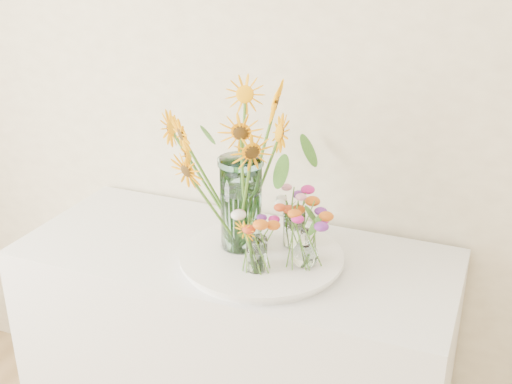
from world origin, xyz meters
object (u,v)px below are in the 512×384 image
tray (262,259)px  small_vase_a (257,255)px  small_vase_c (294,229)px  mason_jar (241,204)px  small_vase_b (305,248)px  counter (237,365)px

tray → small_vase_a: small_vase_a is taller
tray → small_vase_c: (0.07, 0.09, 0.07)m
tray → mason_jar: bearing=160.9°
tray → small_vase_b: size_ratio=4.00×
counter → mason_jar: 0.63m
counter → small_vase_c: size_ratio=11.70×
mason_jar → small_vase_b: mason_jar is taller
counter → small_vase_b: size_ratio=11.59×
counter → mason_jar: mason_jar is taller
small_vase_a → small_vase_b: 0.15m
small_vase_b → small_vase_c: bearing=123.9°
small_vase_b → small_vase_c: 0.13m
small_vase_a → small_vase_b: size_ratio=0.89×
counter → small_vase_c: bearing=17.8°
tray → small_vase_c: small_vase_c is taller
small_vase_b → small_vase_c: size_ratio=1.01×
counter → small_vase_c: (0.18, 0.06, 0.53)m
counter → small_vase_c: 0.57m
counter → tray: size_ratio=2.90×
counter → small_vase_b: (0.25, -0.05, 0.54)m
tray → small_vase_b: 0.16m
tray → mason_jar: (-0.08, 0.03, 0.16)m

